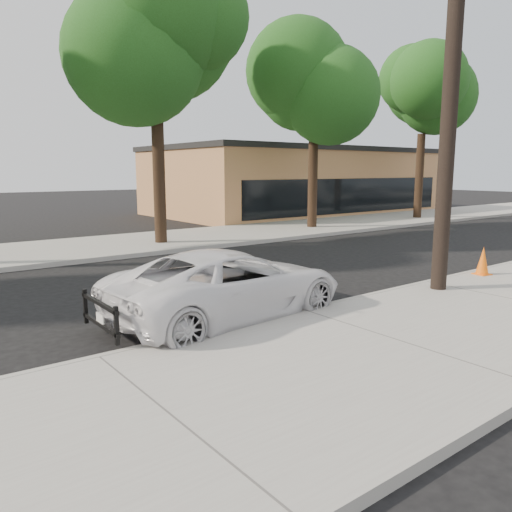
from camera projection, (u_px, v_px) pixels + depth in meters
name	position (u px, v px, depth m)	size (l,w,h in m)	color
ground	(239.00, 295.00, 11.25)	(120.00, 120.00, 0.00)	black
near_sidewalk	(397.00, 344.00, 7.88)	(90.00, 4.40, 0.15)	gray
far_sidewalk	(102.00, 247.00, 17.89)	(90.00, 5.00, 0.15)	gray
curb_near	(303.00, 313.00, 9.60)	(90.00, 0.12, 0.16)	#9E9B93
building_main	(295.00, 182.00, 33.01)	(18.00, 10.00, 4.00)	#B8714C
utility_pole	(451.00, 78.00, 10.50)	(1.40, 0.34, 9.00)	black
tree_c	(163.00, 50.00, 17.38)	(4.96, 4.80, 9.55)	black
tree_d	(320.00, 90.00, 22.50)	(4.50, 4.35, 8.75)	black
tree_e	(428.00, 97.00, 27.08)	(4.80, 4.65, 9.25)	black
police_cruiser	(229.00, 284.00, 9.43)	(2.20, 4.78, 1.33)	white
traffic_cone	(483.00, 261.00, 12.72)	(0.43, 0.43, 0.71)	orange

